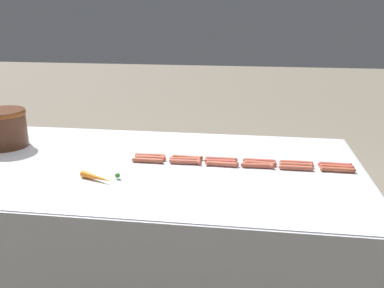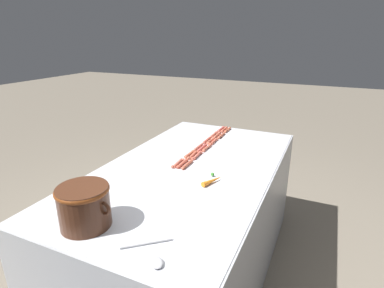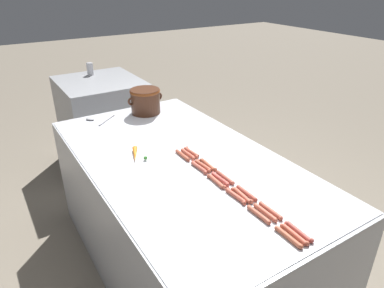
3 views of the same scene
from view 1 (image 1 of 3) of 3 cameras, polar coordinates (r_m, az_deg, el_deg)
griddle_counter at (r=2.16m, az=-5.69°, el=-13.40°), size 1.09×2.00×0.86m
hot_dog_0 at (r=1.98m, az=19.31°, el=-3.34°), size 0.02×0.16×0.02m
hot_dog_1 at (r=1.95m, az=14.04°, el=-3.18°), size 0.02×0.16×0.02m
hot_dog_2 at (r=1.94m, az=8.95°, el=-2.94°), size 0.03×0.16×0.02m
hot_dog_3 at (r=1.94m, az=4.13°, el=-2.76°), size 0.03×0.16×0.02m
hot_dog_4 at (r=1.96m, az=-0.94°, el=-2.47°), size 0.03×0.16×0.02m
hot_dog_5 at (r=1.99m, az=-6.06°, el=-2.25°), size 0.02×0.16×0.02m
hot_dog_6 at (r=2.01m, az=19.17°, el=-2.99°), size 0.03×0.16×0.02m
hot_dog_7 at (r=1.98m, az=14.10°, el=-2.81°), size 0.02×0.16×0.02m
hot_dog_8 at (r=1.97m, az=9.26°, el=-2.64°), size 0.03×0.16×0.02m
hot_dog_9 at (r=1.97m, az=3.93°, el=-2.41°), size 0.03×0.16×0.02m
hot_dog_10 at (r=1.99m, az=-0.92°, el=-2.15°), size 0.03×0.16×0.02m
hot_dog_11 at (r=2.02m, az=-5.72°, el=-1.90°), size 0.03×0.16×0.02m
hot_dog_12 at (r=2.04m, az=18.96°, el=-2.69°), size 0.03×0.16×0.02m
hot_dog_13 at (r=2.01m, az=14.06°, el=-2.49°), size 0.02×0.16×0.02m
hot_dog_14 at (r=2.00m, az=9.17°, el=-2.30°), size 0.02×0.16×0.02m
hot_dog_15 at (r=2.00m, az=4.03°, el=-2.09°), size 0.02×0.16×0.02m
hot_dog_16 at (r=2.02m, az=-0.68°, el=-1.86°), size 0.03×0.16×0.02m
hot_dog_17 at (r=2.05m, az=-5.75°, el=-1.58°), size 0.03×0.16×0.02m
bean_pot at (r=2.40m, az=-24.38°, el=2.21°), size 0.30×0.24×0.20m
carrot at (r=1.82m, az=-12.66°, el=-4.47°), size 0.10×0.17×0.03m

